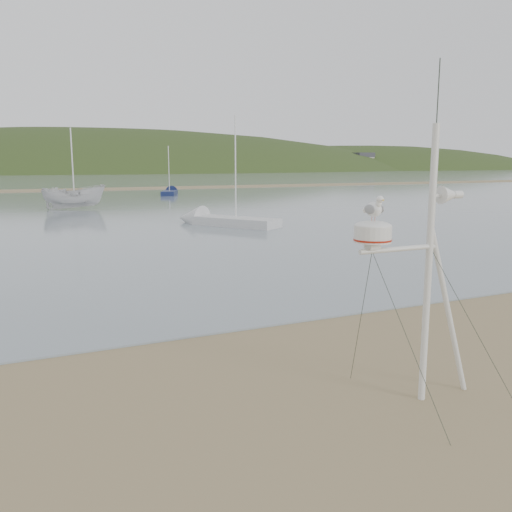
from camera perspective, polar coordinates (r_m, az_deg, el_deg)
name	(u,v)px	position (r m, az deg, el deg)	size (l,w,h in m)	color
ground	(136,448)	(7.69, -12.56, -19.13)	(560.00, 560.00, 0.00)	olive
water	(8,178)	(138.67, -24.64, 7.43)	(560.00, 256.00, 0.04)	slate
sandbar	(14,191)	(76.71, -24.11, 6.28)	(560.00, 7.00, 0.07)	olive
hill_ridge	(57,219)	(243.55, -20.23, 3.71)	(620.00, 180.00, 80.00)	#243515
far_cottages	(14,161)	(202.66, -24.08, 9.08)	(294.40, 6.30, 8.00)	beige
mast_rig	(425,324)	(8.74, 17.33, -6.88)	(2.29, 2.45, 5.17)	silver
boat_white	(73,178)	(45.35, -18.69, 7.79)	(1.84, 1.89, 4.89)	silver
sailboat_white_near	(211,220)	(32.57, -4.77, 3.82)	(5.15, 6.72, 6.87)	silver
sailboat_blue_far	(171,192)	(63.92, -8.95, 6.67)	(3.61, 6.04, 5.94)	#141E46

